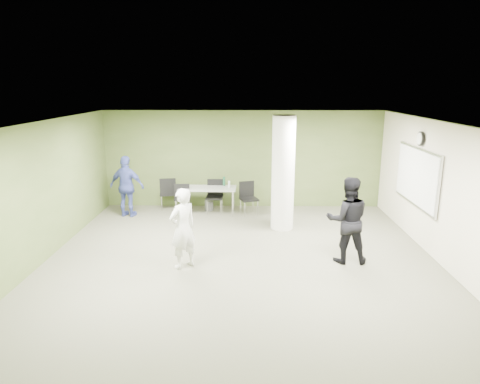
{
  "coord_description": "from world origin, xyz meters",
  "views": [
    {
      "loc": [
        0.11,
        -8.23,
        3.5
      ],
      "look_at": [
        -0.04,
        1.0,
        1.18
      ],
      "focal_mm": 32.0,
      "sensor_mm": 36.0,
      "label": 1
    }
  ],
  "objects_px": {
    "folding_table": "(208,189)",
    "man_blue": "(127,186)",
    "man_black": "(348,220)",
    "woman_white": "(183,228)",
    "chair_back_left": "(168,191)"
  },
  "relations": [
    {
      "from": "folding_table",
      "to": "man_blue",
      "type": "relative_size",
      "value": 0.95
    },
    {
      "from": "folding_table",
      "to": "man_blue",
      "type": "height_order",
      "value": "man_blue"
    },
    {
      "from": "man_black",
      "to": "woman_white",
      "type": "bearing_deg",
      "value": 8.39
    },
    {
      "from": "man_black",
      "to": "folding_table",
      "type": "bearing_deg",
      "value": -44.34
    },
    {
      "from": "chair_back_left",
      "to": "woman_white",
      "type": "xyz_separation_m",
      "value": [
        1.01,
        -3.98,
        0.25
      ]
    },
    {
      "from": "woman_white",
      "to": "chair_back_left",
      "type": "bearing_deg",
      "value": -118.73
    },
    {
      "from": "folding_table",
      "to": "man_black",
      "type": "xyz_separation_m",
      "value": [
        3.08,
        -3.29,
        0.18
      ]
    },
    {
      "from": "chair_back_left",
      "to": "man_black",
      "type": "bearing_deg",
      "value": 129.21
    },
    {
      "from": "chair_back_left",
      "to": "woman_white",
      "type": "height_order",
      "value": "woman_white"
    },
    {
      "from": "chair_back_left",
      "to": "man_black",
      "type": "relative_size",
      "value": 0.54
    },
    {
      "from": "folding_table",
      "to": "man_blue",
      "type": "bearing_deg",
      "value": -171.57
    },
    {
      "from": "man_blue",
      "to": "woman_white",
      "type": "bearing_deg",
      "value": 133.46
    },
    {
      "from": "woman_white",
      "to": "man_black",
      "type": "height_order",
      "value": "man_black"
    },
    {
      "from": "folding_table",
      "to": "man_black",
      "type": "distance_m",
      "value": 4.51
    },
    {
      "from": "folding_table",
      "to": "woman_white",
      "type": "bearing_deg",
      "value": -91.73
    }
  ]
}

